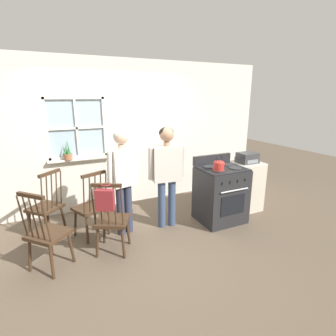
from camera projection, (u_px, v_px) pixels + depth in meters
name	position (u px, v px, depth m)	size (l,w,h in m)	color
ground_plane	(139.00, 237.00, 3.94)	(16.00, 16.00, 0.00)	brown
wall_back	(113.00, 136.00, 4.81)	(6.40, 0.16, 2.70)	silver
chair_by_window	(112.00, 221.00, 3.47)	(0.56, 0.55, 1.03)	#3D2819
chair_near_wall	(91.00, 208.00, 3.87)	(0.54, 0.53, 1.03)	#3D2819
chair_center_cluster	(47.00, 234.00, 3.13)	(0.58, 0.58, 1.03)	#3D2819
chair_near_stove	(46.00, 208.00, 3.88)	(0.58, 0.58, 1.03)	#3D2819
person_elderly_left	(123.00, 172.00, 3.82)	(0.51, 0.29, 1.60)	#2D3347
person_teen_center	(167.00, 167.00, 4.03)	(0.60, 0.27, 1.61)	#384766
stove	(220.00, 194.00, 4.37)	(0.73, 0.68, 1.08)	#232326
kettle	(219.00, 165.00, 4.04)	(0.21, 0.17, 0.25)	red
potted_plant	(68.00, 154.00, 4.47)	(0.15, 0.15, 0.34)	#935B3D
handbag	(105.00, 199.00, 3.13)	(0.24, 0.25, 0.31)	maroon
side_counter	(244.00, 186.00, 4.82)	(0.55, 0.50, 0.90)	beige
stereo	(247.00, 158.00, 4.65)	(0.34, 0.29, 0.18)	#38383A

